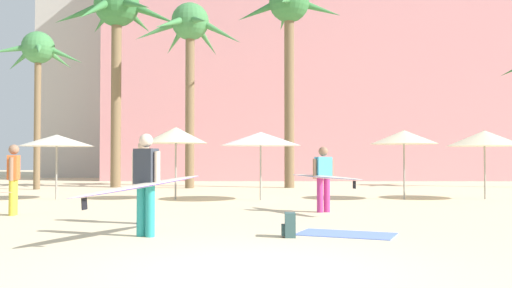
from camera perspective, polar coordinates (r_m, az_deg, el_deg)
ground at (r=6.84m, az=-0.50°, el=-12.91°), size 120.00×120.00×0.00m
hotel_pink at (r=38.64m, az=4.75°, el=8.47°), size 25.24×8.95×16.15m
palm_tree_far_left at (r=26.79m, az=-21.53°, el=8.30°), size 3.95×3.83×7.04m
palm_tree_left at (r=26.45m, az=-6.85°, el=10.89°), size 5.10×4.89×8.65m
palm_tree_right at (r=26.89m, az=3.40°, el=12.59°), size 5.12×5.09×9.74m
palm_tree_far_right at (r=28.09m, az=-14.14°, el=12.44°), size 6.31×6.02×9.88m
cafe_umbrella_0 at (r=20.11m, az=22.46°, el=0.55°), size 2.47×2.47×2.31m
cafe_umbrella_1 at (r=19.61m, az=-19.83°, el=0.34°), size 2.44×2.44×2.16m
cafe_umbrella_2 at (r=18.10m, az=0.48°, el=0.53°), size 2.65×2.65×2.23m
cafe_umbrella_3 at (r=19.09m, az=14.99°, el=0.68°), size 2.24×2.24×2.31m
cafe_umbrella_4 at (r=18.70m, az=-8.26°, el=0.89°), size 2.12×2.12×2.42m
beach_towel at (r=10.12m, az=9.27°, el=-9.14°), size 1.92×1.52×0.01m
backpack at (r=9.65m, az=3.46°, el=-8.37°), size 0.24×0.30×0.42m
person_far_left at (r=9.70m, az=-11.45°, el=-3.90°), size 1.94×2.90×1.79m
person_near_left at (r=14.00m, az=7.02°, el=-3.35°), size 1.72×2.76×1.66m
person_mid_right at (r=11.79m, az=-11.52°, el=-3.44°), size 0.49×0.50×1.73m
person_mid_center at (r=14.51m, az=-23.70°, el=-3.07°), size 0.29×0.61×1.70m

